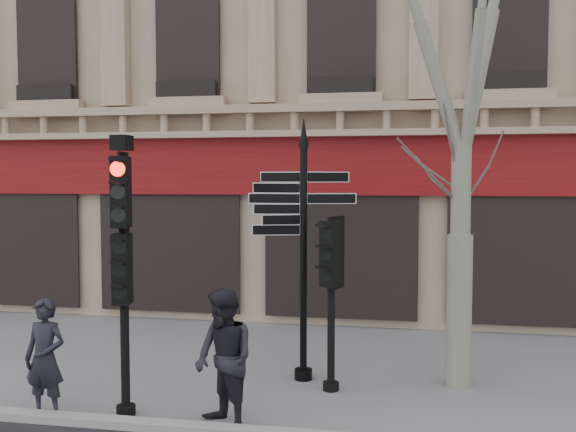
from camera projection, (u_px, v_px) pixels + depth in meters
name	position (u px, v px, depth m)	size (l,w,h in m)	color
ground	(306.00, 402.00, 9.54)	(80.00, 80.00, 0.00)	slate
building	(365.00, 7.00, 21.23)	(28.00, 15.52, 18.00)	tan
fingerpost	(304.00, 205.00, 10.45)	(1.92, 1.92, 4.32)	black
traffic_signal_main	(123.00, 240.00, 8.88)	(0.48, 0.38, 3.93)	black
traffic_signal_secondary	(331.00, 272.00, 9.97)	(0.54, 0.48, 2.68)	black
pedestrian_a	(45.00, 359.00, 8.89)	(0.61, 0.40, 1.67)	black
pedestrian_b	(224.00, 359.00, 8.51)	(0.91, 0.71, 1.87)	black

